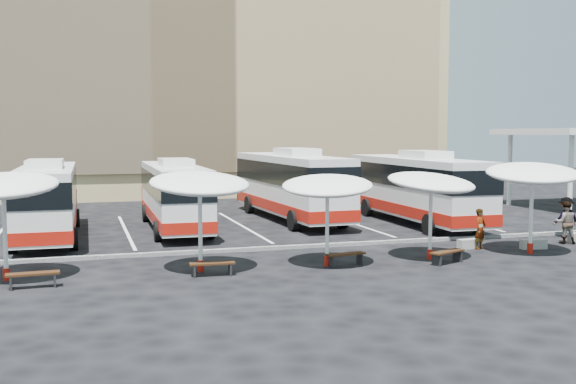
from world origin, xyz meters
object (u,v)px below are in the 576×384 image
object	(u,v)px
bus_3	(415,186)
wood_bench_3	(447,254)
sunshade_3	(431,183)
wood_bench_0	(33,276)
bus_0	(47,198)
sunshade_4	(532,174)
passenger_1	(567,223)
bus_2	(290,183)
sunshade_2	(327,186)
sunshade_1	(200,184)
passenger_0	(480,229)
passenger_3	(566,217)
bus_1	(174,193)
wood_bench_1	(212,266)
conc_bench_0	(470,244)
sunshade_0	(3,186)
conc_bench_1	(533,244)
wood_bench_2	(346,256)

from	to	relation	value
bus_3	wood_bench_3	xyz separation A→B (m)	(-4.28, -10.67, -1.66)
sunshade_3	wood_bench_0	bearing A→B (deg)	-177.34
bus_0	sunshade_4	world-z (taller)	sunshade_4
passenger_1	sunshade_4	bearing A→B (deg)	54.54
bus_0	bus_2	bearing A→B (deg)	13.81
sunshade_3	wood_bench_3	bearing A→B (deg)	-80.53
sunshade_3	passenger_1	bearing A→B (deg)	11.35
sunshade_2	passenger_1	size ratio (longest dim) A/B	2.36
sunshade_1	sunshade_4	bearing A→B (deg)	-1.74
bus_2	passenger_0	world-z (taller)	bus_2
sunshade_3	passenger_3	distance (m)	9.52
wood_bench_0	wood_bench_3	distance (m)	14.64
bus_1	wood_bench_3	bearing A→B (deg)	-54.22
passenger_3	wood_bench_0	bearing A→B (deg)	11.25
wood_bench_0	wood_bench_1	world-z (taller)	wood_bench_0
bus_2	passenger_1	distance (m)	14.89
bus_0	passenger_1	xyz separation A→B (m)	(22.09, -8.58, -0.96)
bus_1	bus_3	world-z (taller)	bus_3
conc_bench_0	wood_bench_0	bearing A→B (deg)	-172.21
bus_1	sunshade_0	xyz separation A→B (m)	(-6.98, -10.48, 1.30)
sunshade_3	conc_bench_0	world-z (taller)	sunshade_3
bus_2	sunshade_0	xyz separation A→B (m)	(-13.78, -12.36, 1.08)
bus_3	passenger_0	distance (m)	8.40
wood_bench_0	conc_bench_1	distance (m)	19.88
sunshade_1	passenger_1	bearing A→B (deg)	4.22
bus_1	passenger_3	world-z (taller)	bus_1
bus_0	bus_2	xyz separation A→B (m)	(12.84, 3.04, 0.19)
bus_0	sunshade_3	xyz separation A→B (m)	(14.45, -10.11, 1.09)
wood_bench_3	passenger_0	world-z (taller)	passenger_0
bus_1	conc_bench_0	world-z (taller)	bus_1
bus_2	sunshade_4	world-z (taller)	bus_2
wood_bench_1	conc_bench_1	world-z (taller)	wood_bench_1
sunshade_2	wood_bench_0	bearing A→B (deg)	-176.71
wood_bench_3	conc_bench_1	bearing A→B (deg)	19.06
bus_2	conc_bench_1	world-z (taller)	bus_2
sunshade_3	sunshade_4	distance (m)	4.54
sunshade_2	sunshade_3	world-z (taller)	sunshade_3
sunshade_0	passenger_3	distance (m)	24.40
sunshade_2	wood_bench_3	bearing A→B (deg)	-11.68
conc_bench_0	wood_bench_3	bearing A→B (deg)	-134.59
bus_3	conc_bench_1	xyz separation A→B (m)	(0.91, -8.87, -1.83)
sunshade_1	wood_bench_3	xyz separation A→B (m)	(9.11, -1.32, -2.75)
wood_bench_0	wood_bench_3	bearing A→B (deg)	-1.34
sunshade_4	conc_bench_0	bearing A→B (deg)	133.34
passenger_1	passenger_3	distance (m)	1.86
wood_bench_1	conc_bench_1	xyz separation A→B (m)	(14.06, 1.35, -0.16)
bus_1	passenger_0	distance (m)	15.23
conc_bench_1	sunshade_2	bearing A→B (deg)	-174.87
wood_bench_2	wood_bench_3	size ratio (longest dim) A/B	0.96
wood_bench_2	conc_bench_0	distance (m)	6.75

